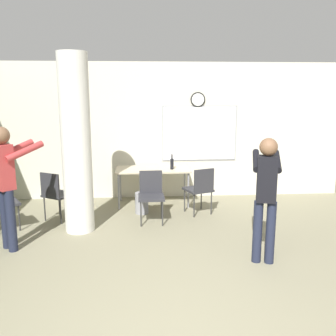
# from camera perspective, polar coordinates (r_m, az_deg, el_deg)

# --- Properties ---
(wall_back) EXTENTS (8.00, 0.15, 2.80)m
(wall_back) POSITION_cam_1_polar(r_m,az_deg,el_deg) (7.83, -2.04, 5.63)
(wall_back) COLOR beige
(wall_back) RESTS_ON ground_plane
(support_pillar) EXTENTS (0.46, 0.46, 2.80)m
(support_pillar) POSITION_cam_1_polar(r_m,az_deg,el_deg) (6.00, -13.80, 3.45)
(support_pillar) COLOR silver
(support_pillar) RESTS_ON ground_plane
(folding_table) EXTENTS (1.45, 0.72, 0.72)m
(folding_table) POSITION_cam_1_polar(r_m,az_deg,el_deg) (7.38, -2.28, -0.49)
(folding_table) COLOR beige
(folding_table) RESTS_ON ground_plane
(bottle_on_table) EXTENTS (0.07, 0.07, 0.30)m
(bottle_on_table) POSITION_cam_1_polar(r_m,az_deg,el_deg) (7.27, 0.60, 0.68)
(bottle_on_table) COLOR black
(bottle_on_table) RESTS_ON folding_table
(waste_bin) EXTENTS (0.24, 0.24, 0.39)m
(waste_bin) POSITION_cam_1_polar(r_m,az_deg,el_deg) (6.95, -4.02, -5.33)
(waste_bin) COLOR gray
(waste_bin) RESTS_ON ground_plane
(chair_table_right) EXTENTS (0.57, 0.57, 0.87)m
(chair_table_right) POSITION_cam_1_polar(r_m,az_deg,el_deg) (6.81, 4.91, -2.93)
(chair_table_right) COLOR #2D2D33
(chair_table_right) RESTS_ON ground_plane
(chair_table_front) EXTENTS (0.44, 0.44, 0.87)m
(chair_table_front) POSITION_cam_1_polar(r_m,az_deg,el_deg) (6.43, -2.59, -3.78)
(chair_table_front) COLOR #2D2D33
(chair_table_front) RESTS_ON ground_plane
(chair_near_pillar) EXTENTS (0.60, 0.60, 0.87)m
(chair_near_pillar) POSITION_cam_1_polar(r_m,az_deg,el_deg) (6.74, -16.69, -3.56)
(chair_near_pillar) COLOR #2D2D33
(chair_near_pillar) RESTS_ON ground_plane
(person_playing_side) EXTENTS (0.48, 0.68, 1.65)m
(person_playing_side) POSITION_cam_1_polar(r_m,az_deg,el_deg) (4.95, 14.71, -3.34)
(person_playing_side) COLOR #1E2338
(person_playing_side) RESTS_ON ground_plane
(person_watching_back) EXTENTS (0.68, 0.66, 1.75)m
(person_watching_back) POSITION_cam_1_polar(r_m,az_deg,el_deg) (5.63, -23.39, -1.50)
(person_watching_back) COLOR #1E2338
(person_watching_back) RESTS_ON ground_plane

